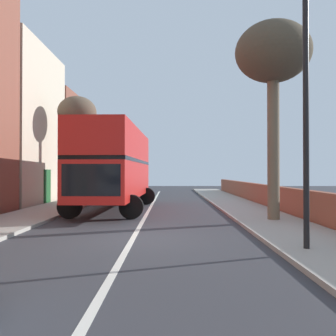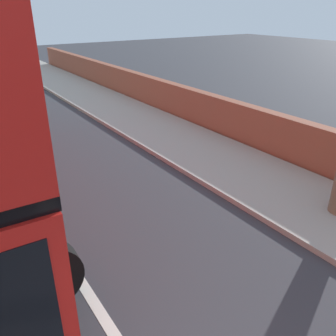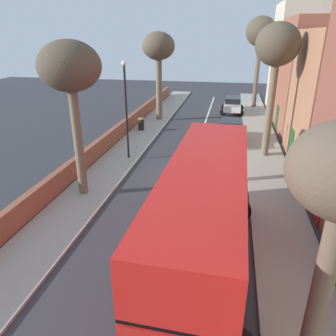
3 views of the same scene
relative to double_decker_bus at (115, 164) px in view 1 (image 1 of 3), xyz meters
name	(u,v)px [view 1 (image 1 of 3)]	position (x,y,z in m)	size (l,w,h in m)	color
ground_plane	(133,238)	(1.70, -7.99, -2.35)	(84.00, 84.00, 0.00)	#333338
road_centre_line	(133,238)	(1.70, -7.99, -2.35)	(0.16, 54.00, 0.01)	silver
sidewalk_right	(302,236)	(6.60, -7.99, -2.29)	(2.60, 60.00, 0.12)	#9E998E
double_decker_bus	(115,164)	(0.00, 0.00, 0.00)	(3.76, 10.30, 4.06)	red
parked_car_green_left_2	(126,185)	(-0.80, 11.28, -1.45)	(2.46, 4.51, 1.57)	#1E6038
street_tree_left_0	(77,116)	(-2.84, 3.61, 2.95)	(2.32, 2.32, 6.40)	brown
street_tree_right_3	(273,57)	(6.75, -4.49, 4.01)	(2.91, 2.91, 7.61)	brown
lamppost_right	(306,93)	(6.00, -9.98, 1.45)	(0.32, 0.32, 6.31)	black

